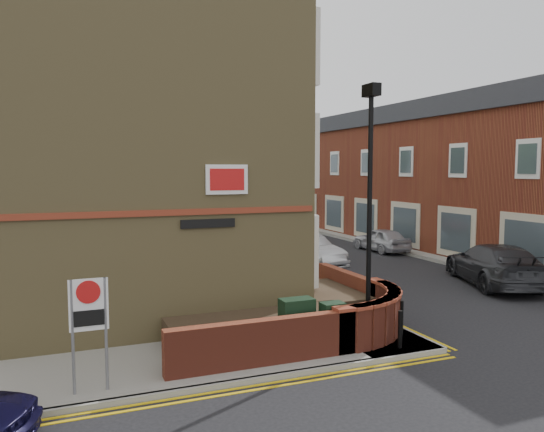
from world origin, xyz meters
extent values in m
plane|color=black|center=(0.00, 0.00, 0.00)|extent=(120.00, 120.00, 0.00)
cube|color=gray|center=(-3.50, 1.50, 0.06)|extent=(13.00, 3.00, 0.12)
cube|color=gray|center=(2.00, 16.00, 0.06)|extent=(2.00, 32.00, 0.12)
cube|color=gray|center=(13.00, 13.00, 0.06)|extent=(4.00, 40.00, 0.12)
cube|color=gray|center=(-3.50, 0.00, 0.06)|extent=(13.00, 0.15, 0.12)
cube|color=gray|center=(3.00, 16.00, 0.06)|extent=(0.15, 32.00, 0.12)
cube|color=gray|center=(11.00, 13.00, 0.06)|extent=(0.15, 40.00, 0.12)
cube|color=gold|center=(-3.50, -0.25, 0.01)|extent=(13.00, 0.28, 0.01)
cube|color=gold|center=(3.25, 16.00, 0.01)|extent=(0.28, 32.00, 0.01)
cube|color=#927F4E|center=(-3.00, 8.00, 5.62)|extent=(8.00, 10.00, 11.00)
cube|color=maroon|center=(-3.00, 2.97, 3.32)|extent=(7.80, 0.06, 0.15)
cube|color=white|center=(-1.50, 2.96, 4.12)|extent=(1.10, 0.05, 0.75)
cube|color=black|center=(-2.00, 2.96, 3.02)|extent=(1.40, 0.04, 0.22)
cylinder|color=black|center=(1.60, 1.20, 3.12)|extent=(0.12, 0.12, 6.00)
cylinder|color=black|center=(1.60, 1.20, 0.52)|extent=(0.20, 0.20, 0.80)
cube|color=black|center=(1.60, 1.20, 6.27)|extent=(0.25, 0.50, 0.30)
cube|color=black|center=(-0.30, 1.30, 0.72)|extent=(0.80, 0.45, 1.20)
cube|color=black|center=(0.50, 1.00, 0.67)|extent=(0.55, 0.40, 1.10)
cylinder|color=black|center=(2.00, 0.40, 0.57)|extent=(0.11, 0.11, 0.90)
cylinder|color=black|center=(2.60, 1.20, 0.57)|extent=(0.11, 0.11, 0.90)
cylinder|color=slate|center=(-5.30, 0.50, 1.22)|extent=(0.06, 0.06, 2.20)
cylinder|color=slate|center=(-4.70, 0.50, 1.22)|extent=(0.06, 0.06, 2.20)
cube|color=white|center=(-5.00, 0.50, 1.82)|extent=(0.72, 0.04, 1.00)
cylinder|color=red|center=(-5.00, 0.47, 2.07)|extent=(0.44, 0.02, 0.44)
cube|color=maroon|center=(14.50, 17.00, 3.50)|extent=(5.00, 30.00, 7.00)
cube|color=#2A2C32|center=(14.50, 17.00, 7.50)|extent=(5.40, 30.40, 1.00)
cube|color=beige|center=(14.50, 38.00, 3.50)|extent=(5.00, 12.00, 7.00)
cube|color=#2A2C32|center=(14.50, 38.00, 7.50)|extent=(5.40, 12.40, 1.00)
cylinder|color=#382B1E|center=(2.00, 14.00, 2.40)|extent=(0.24, 0.24, 4.55)
sphere|color=#164417|center=(2.00, 14.00, 5.00)|extent=(3.64, 3.64, 3.64)
sphere|color=#164417|center=(2.40, 13.70, 4.15)|extent=(2.60, 2.60, 2.60)
sphere|color=#164417|center=(1.70, 14.40, 4.54)|extent=(2.86, 2.86, 2.86)
cylinder|color=#382B1E|center=(2.00, 22.00, 2.64)|extent=(0.24, 0.24, 5.04)
sphere|color=#164417|center=(2.00, 22.00, 5.52)|extent=(4.03, 4.03, 4.03)
sphere|color=#164417|center=(2.40, 21.70, 4.58)|extent=(2.88, 2.88, 2.88)
sphere|color=#164417|center=(1.70, 22.40, 5.02)|extent=(3.17, 3.17, 3.17)
cylinder|color=#382B1E|center=(2.00, 30.00, 2.50)|extent=(0.24, 0.24, 4.76)
sphere|color=#164417|center=(2.00, 30.00, 5.22)|extent=(3.81, 3.81, 3.81)
sphere|color=#164417|center=(2.40, 29.70, 4.34)|extent=(2.72, 2.72, 2.72)
sphere|color=#164417|center=(1.70, 30.40, 4.74)|extent=(2.99, 2.99, 2.99)
cylinder|color=black|center=(2.40, 25.00, 1.72)|extent=(0.10, 0.10, 3.20)
imported|color=black|center=(2.40, 25.00, 3.82)|extent=(0.20, 0.16, 1.00)
imported|color=#ABAEB3|center=(4.77, 11.55, 0.76)|extent=(2.30, 4.80, 1.52)
imported|color=maroon|center=(4.12, 20.13, 0.60)|extent=(2.35, 4.44, 1.19)
imported|color=#2A2B2E|center=(9.76, 5.33, 0.79)|extent=(4.05, 5.90, 1.59)
imported|color=#B1B1B9|center=(10.50, 14.03, 0.64)|extent=(1.61, 3.78, 1.28)
camera|label=1|loc=(-5.45, -9.91, 4.36)|focal=35.00mm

